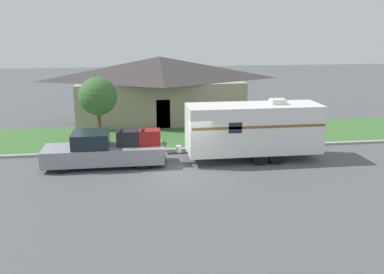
% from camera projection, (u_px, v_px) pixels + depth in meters
% --- Properties ---
extents(ground_plane, '(120.00, 120.00, 0.00)m').
position_uv_depth(ground_plane, '(189.00, 171.00, 21.80)').
color(ground_plane, '#515456').
extents(curb_strip, '(80.00, 0.30, 0.14)m').
position_uv_depth(curb_strip, '(180.00, 149.00, 25.38)').
color(curb_strip, '#999993').
rests_on(curb_strip, ground_plane).
extents(lawn_strip, '(80.00, 7.00, 0.03)m').
position_uv_depth(lawn_strip, '(174.00, 135.00, 28.89)').
color(lawn_strip, '#3D6B33').
rests_on(lawn_strip, ground_plane).
extents(house_across_street, '(13.37, 6.63, 4.95)m').
position_uv_depth(house_across_street, '(160.00, 87.00, 33.26)').
color(house_across_street, gray).
rests_on(house_across_street, ground_plane).
extents(pickup_truck, '(6.33, 2.06, 1.99)m').
position_uv_depth(pickup_truck, '(105.00, 150.00, 22.42)').
color(pickup_truck, black).
rests_on(pickup_truck, ground_plane).
extents(travel_trailer, '(8.34, 2.37, 3.36)m').
position_uv_depth(travel_trailer, '(254.00, 128.00, 23.30)').
color(travel_trailer, black).
rests_on(travel_trailer, ground_plane).
extents(mailbox, '(0.48, 0.20, 1.25)m').
position_uv_depth(mailbox, '(224.00, 131.00, 26.22)').
color(mailbox, brown).
rests_on(mailbox, ground_plane).
extents(tree_in_yard, '(2.38, 2.38, 4.17)m').
position_uv_depth(tree_in_yard, '(98.00, 96.00, 26.42)').
color(tree_in_yard, brown).
rests_on(tree_in_yard, ground_plane).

